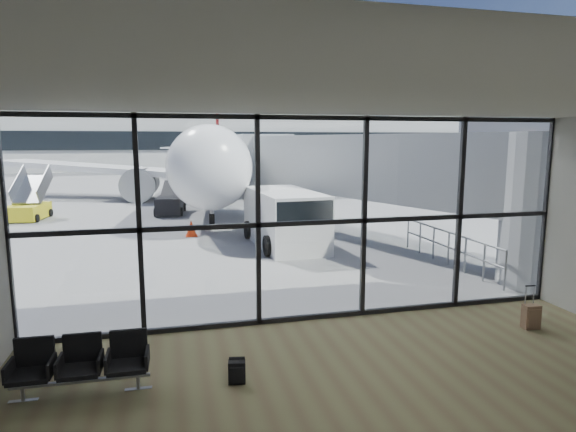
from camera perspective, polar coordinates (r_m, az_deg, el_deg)
name	(u,v)px	position (r m, az deg, el deg)	size (l,w,h in m)	color
ground	(200,180)	(50.11, -10.42, 4.21)	(220.00, 220.00, 0.00)	slate
lounge_shell	(428,251)	(6.02, 16.23, -4.00)	(12.02, 8.01, 4.51)	brown
glass_curtain_wall	(312,221)	(10.44, 2.91, -0.54)	(12.10, 0.12, 4.50)	white
jet_bridge	(382,173)	(18.72, 11.12, 5.05)	(8.00, 16.50, 4.33)	#A2A5A7
apron_railing	(448,243)	(16.21, 18.48, -3.10)	(0.06, 5.46, 1.11)	gray
far_terminal	(185,139)	(71.88, -12.08, 8.89)	(80.00, 12.20, 11.00)	#ADAEA9
tree_3	(5,136)	(85.32, -30.53, 8.12)	(4.95, 4.95, 7.12)	#382619
tree_4	(48,132)	(83.84, -26.59, 8.84)	(5.61, 5.61, 8.07)	#382619
tree_5	(89,129)	(82.77, -22.52, 9.55)	(6.27, 6.27, 9.03)	#382619
seating_row	(82,362)	(8.58, -23.27, -15.56)	(2.08, 0.62, 0.92)	gray
backpack	(237,372)	(8.35, -6.08, -17.89)	(0.30, 0.29, 0.42)	black
suitcase	(531,316)	(11.61, 26.88, -10.56)	(0.36, 0.28, 0.93)	brown
airliner	(216,157)	(35.83, -8.57, 6.95)	(30.75, 35.74, 9.22)	white
service_van	(285,218)	(18.20, -0.31, -0.22)	(2.59, 4.94, 2.09)	silver
belt_loader	(170,203)	(27.24, -13.76, 1.47)	(1.75, 3.76, 1.67)	black
mobile_stairs	(29,209)	(27.82, -28.40, 0.70)	(1.91, 3.20, 2.15)	gold
traffic_cone_a	(191,228)	(20.58, -11.39, -1.45)	(0.48, 0.48, 0.69)	#FF3A0D
traffic_cone_b	(283,231)	(19.76, -0.55, -1.77)	(0.45, 0.45, 0.64)	orange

